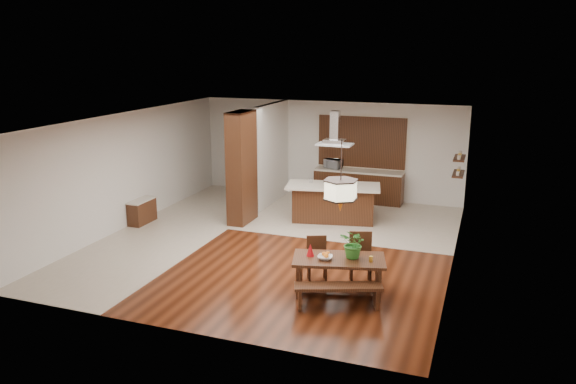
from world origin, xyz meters
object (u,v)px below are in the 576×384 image
at_px(kitchen_island, 333,203).
at_px(microwave, 333,164).
at_px(range_hood, 335,128).
at_px(dining_bench, 338,296).
at_px(dining_chair_left, 317,260).
at_px(island_cup, 348,185).
at_px(hallway_console, 142,211).
at_px(dining_table, 339,267).
at_px(foliage_plant, 354,244).
at_px(fruit_bowl, 325,257).
at_px(dining_chair_right, 361,259).
at_px(pendant_lantern, 341,176).

distance_m(kitchen_island, microwave, 2.34).
relative_size(kitchen_island, range_hood, 2.84).
bearing_deg(dining_bench, dining_chair_left, 124.98).
distance_m(range_hood, island_cup, 1.48).
distance_m(hallway_console, island_cup, 5.38).
distance_m(dining_table, foliage_plant, 0.54).
height_order(dining_bench, fruit_bowl, fruit_bowl).
xyz_separation_m(dining_table, foliage_plant, (0.25, 0.10, 0.46)).
height_order(dining_bench, island_cup, island_cup).
bearing_deg(foliage_plant, dining_chair_right, 87.16).
bearing_deg(dining_bench, island_cup, 102.26).
bearing_deg(foliage_plant, microwave, 108.72).
height_order(dining_table, microwave, microwave).
height_order(dining_bench, pendant_lantern, pendant_lantern).
distance_m(dining_table, island_cup, 4.35).
xyz_separation_m(fruit_bowl, microwave, (-1.68, 6.61, 0.35)).
distance_m(pendant_lantern, kitchen_island, 4.80).
distance_m(pendant_lantern, foliage_plant, 1.30).
bearing_deg(dining_chair_right, island_cup, 91.11).
height_order(foliage_plant, kitchen_island, foliage_plant).
relative_size(dining_table, fruit_bowl, 6.71).
xyz_separation_m(range_hood, island_cup, (0.39, -0.07, -1.42)).
xyz_separation_m(dining_table, dining_bench, (0.15, -0.59, -0.30)).
distance_m(hallway_console, range_hood, 5.43).
height_order(range_hood, island_cup, range_hood).
height_order(hallway_console, range_hood, range_hood).
bearing_deg(kitchen_island, microwave, 94.55).
bearing_deg(dining_chair_left, kitchen_island, 78.35).
relative_size(pendant_lantern, fruit_bowl, 4.79).
bearing_deg(hallway_console, pendant_lantern, -22.40).
height_order(pendant_lantern, foliage_plant, pendant_lantern).
xyz_separation_m(dining_bench, microwave, (-2.06, 7.05, 0.87)).
distance_m(dining_chair_left, island_cup, 3.89).
distance_m(dining_chair_right, foliage_plant, 0.70).
relative_size(hallway_console, island_cup, 6.96).
bearing_deg(dining_chair_right, foliage_plant, -109.68).
bearing_deg(dining_table, dining_bench, -75.58).
bearing_deg(hallway_console, dining_chair_left, -20.82).
xyz_separation_m(fruit_bowl, range_hood, (-1.06, 4.43, 1.73)).
bearing_deg(pendant_lantern, range_hood, 106.64).
height_order(dining_chair_right, pendant_lantern, pendant_lantern).
xyz_separation_m(dining_chair_left, dining_chair_right, (0.81, 0.21, 0.05)).
bearing_deg(range_hood, dining_chair_right, -67.07).
relative_size(dining_chair_right, microwave, 2.01).
distance_m(dining_chair_left, kitchen_island, 3.97).
relative_size(dining_chair_left, pendant_lantern, 0.68).
xyz_separation_m(pendant_lantern, fruit_bowl, (-0.23, -0.14, -1.51)).
bearing_deg(microwave, dining_chair_left, -60.93).
distance_m(kitchen_island, range_hood, 1.96).
xyz_separation_m(dining_bench, fruit_bowl, (-0.38, 0.45, 0.52)).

